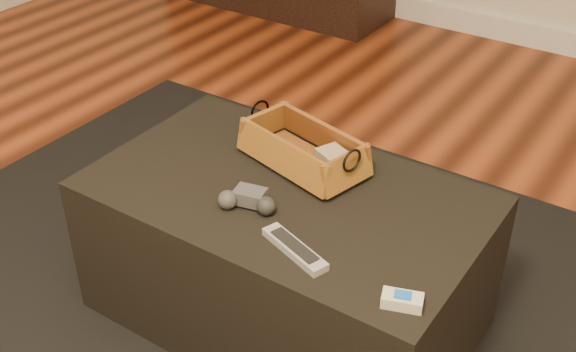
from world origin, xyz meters
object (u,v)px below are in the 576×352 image
Objects in this scene: wicker_basket at (303,151)px; cream_gadget at (402,300)px; ottoman at (286,254)px; game_controller at (248,200)px; tv_remote at (295,156)px; silver_remote at (295,249)px.

wicker_basket is 4.11× the size of cream_gadget.
cream_gadget reaches higher than ottoman.
cream_gadget is (0.46, -0.10, -0.01)m from game_controller.
wicker_basket is 0.57m from cream_gadget.
tv_remote reaches higher than ottoman.
cream_gadget is at bearing -26.69° from tv_remote.
ottoman is 6.55× the size of game_controller.
ottoman is 0.27m from tv_remote.
game_controller is at bearing -105.20° from ottoman.
tv_remote is (-0.05, 0.12, 0.23)m from ottoman.
silver_remote is (0.20, -0.31, -0.01)m from tv_remote.
cream_gadget is at bearing -12.00° from game_controller.
wicker_basket is 2.50× the size of game_controller.
tv_remote is at bearing 145.28° from cream_gadget.
game_controller reaches higher than ottoman.
silver_remote is at bearing -48.68° from tv_remote.
ottoman is 0.33m from silver_remote.
tv_remote is 0.95× the size of silver_remote.
wicker_basket reaches higher than ottoman.
ottoman is 5.15× the size of silver_remote.
tv_remote is 0.37m from silver_remote.
tv_remote reaches higher than silver_remote.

